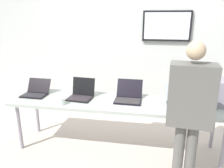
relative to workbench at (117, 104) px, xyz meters
name	(u,v)px	position (x,y,z in m)	size (l,w,h in m)	color
ground	(117,149)	(0.00, 0.00, -0.70)	(8.00, 8.00, 0.04)	beige
back_wall	(128,45)	(0.01, 1.13, 0.67)	(8.00, 0.11, 2.68)	silver
workbench	(117,104)	(0.00, 0.00, 0.00)	(2.90, 0.70, 0.73)	#A7AEA6
equipment_box	(212,92)	(1.24, 0.12, 0.21)	(0.33, 0.33, 0.33)	gray
laptop_station_0	(36,92)	(-1.21, 0.05, 0.10)	(0.36, 0.34, 0.21)	black
laptop_station_1	(81,94)	(-0.52, 0.04, 0.11)	(0.36, 0.35, 0.27)	black
laptop_station_2	(129,96)	(0.15, 0.08, 0.11)	(0.36, 0.40, 0.25)	black
laptop_station_3	(179,100)	(0.82, 0.04, 0.10)	(0.36, 0.32, 0.24)	#ADB3B9
person	(190,105)	(0.84, -0.62, 0.30)	(0.48, 0.62, 1.62)	#5D5A57
coffee_mug	(61,101)	(-0.70, -0.25, 0.10)	(0.09, 0.09, 0.09)	white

